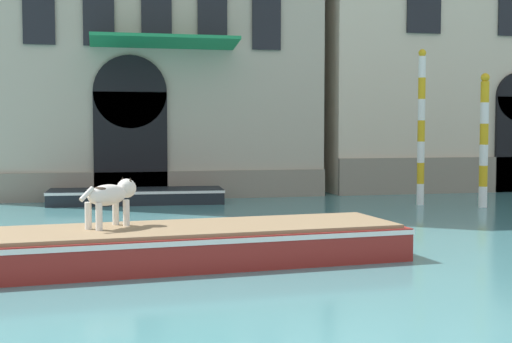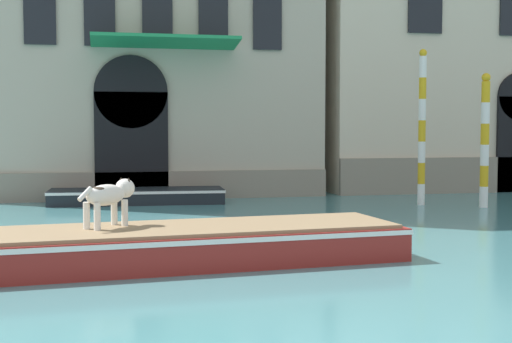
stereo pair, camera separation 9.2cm
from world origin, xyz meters
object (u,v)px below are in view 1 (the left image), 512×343
(mooring_pole_0, at_px, (484,140))
(mooring_pole_1, at_px, (421,127))
(boat_foreground, at_px, (144,246))
(dog_on_deck, at_px, (111,195))
(boat_moored_near_palazzo, at_px, (136,196))

(mooring_pole_0, bearing_deg, mooring_pole_1, 146.49)
(boat_foreground, distance_m, dog_on_deck, 1.01)
(dog_on_deck, bearing_deg, boat_foreground, -70.82)
(dog_on_deck, xyz_separation_m, boat_moored_near_palazzo, (0.89, 9.46, -0.93))
(mooring_pole_0, bearing_deg, dog_on_deck, -149.16)
(dog_on_deck, relative_size, mooring_pole_1, 0.21)
(boat_moored_near_palazzo, relative_size, mooring_pole_0, 1.37)
(dog_on_deck, relative_size, boat_moored_near_palazzo, 0.18)
(mooring_pole_0, bearing_deg, boat_foreground, -146.81)
(boat_foreground, xyz_separation_m, mooring_pole_0, (10.06, 6.58, 1.60))
(mooring_pole_1, bearing_deg, boat_moored_near_palazzo, 165.25)
(boat_foreground, xyz_separation_m, mooring_pole_1, (8.59, 7.56, 1.98))
(boat_foreground, bearing_deg, mooring_pole_1, 36.34)
(dog_on_deck, relative_size, mooring_pole_0, 0.25)
(mooring_pole_0, distance_m, mooring_pole_1, 1.81)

